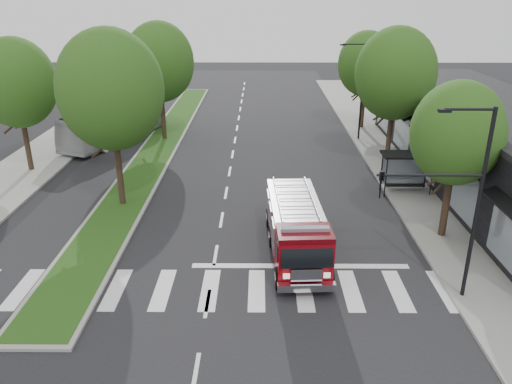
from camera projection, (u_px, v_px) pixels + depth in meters
ground at (216, 255)px, 23.99m from camera, size 140.00×140.00×0.00m
sidewalk_right at (416, 181)px, 33.14m from camera, size 5.00×80.00×0.15m
sidewalk_left at (12, 180)px, 33.34m from camera, size 5.00×80.00×0.15m
median at (160, 146)px, 40.69m from camera, size 3.00×50.00×0.15m
storefront_row at (490, 146)px, 32.20m from camera, size 8.00×30.00×5.00m
bus_shelter at (407, 162)px, 30.70m from camera, size 3.20×1.60×2.61m
tree_right_near at (457, 134)px, 23.70m from camera, size 4.40×4.40×8.05m
tree_right_mid at (396, 74)px, 34.46m from camera, size 5.60×5.60×9.72m
tree_right_far at (366, 64)px, 43.98m from camera, size 5.00×5.00×8.73m
tree_median_near at (111, 90)px, 27.05m from camera, size 5.80×5.80×10.16m
tree_median_far at (159, 62)px, 40.15m from camera, size 5.60×5.60×9.72m
tree_left_mid at (16, 83)px, 32.91m from camera, size 5.20×5.20×9.16m
streetlight_right_near at (457, 193)px, 18.93m from camera, size 4.08×0.22×8.00m
streetlight_right_far at (360, 87)px, 40.78m from camera, size 2.11×0.20×8.00m
fire_engine at (296, 229)px, 23.69m from camera, size 2.79×8.05×2.75m
city_bus at (115, 123)px, 41.71m from camera, size 6.78×11.53×3.17m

